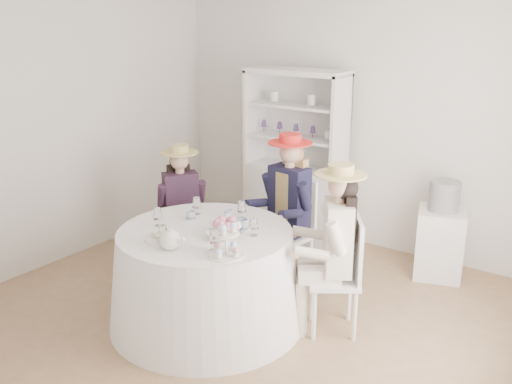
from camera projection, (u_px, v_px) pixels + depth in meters
The scene contains 21 objects.
ground at pixel (249, 311), 4.91m from camera, with size 4.50×4.50×0.00m, color olive.
wall_back at pixel (359, 122), 6.06m from camera, with size 4.50×4.50×0.00m, color white.
wall_front at pixel (21, 235), 2.95m from camera, with size 4.50×4.50×0.00m, color white.
wall_left at pixel (69, 128), 5.75m from camera, with size 4.50×4.50×0.00m, color white.
tea_table at pixel (206, 277), 4.64m from camera, with size 1.60×1.60×0.80m.
hutch at pixel (296, 181), 6.33m from camera, with size 1.27×0.81×1.89m.
side_table at pixel (439, 243), 5.48m from camera, with size 0.43×0.43×0.67m, color silver.
hatbox at pixel (444, 196), 5.34m from camera, with size 0.29×0.29×0.29m, color black.
guest_left at pixel (182, 202), 5.48m from camera, with size 0.55×0.52×1.27m.
guest_mid at pixel (288, 200), 5.24m from camera, with size 0.53×0.55×1.43m.
guest_right at pixel (335, 240), 4.40m from camera, with size 0.59×0.56×1.38m.
spare_chair at pixel (288, 211), 5.97m from camera, with size 0.49×0.49×0.87m.
teacup_a at pixel (191, 216), 4.76m from camera, with size 0.08×0.08×0.06m, color white.
teacup_b at pixel (228, 215), 4.76m from camera, with size 0.08×0.08×0.07m, color white.
teacup_c at pixel (243, 225), 4.53m from camera, with size 0.09×0.09×0.07m, color white.
flower_bowl at pixel (220, 236), 4.34m from camera, with size 0.19×0.19×0.05m, color white.
flower_arrangement at pixel (226, 225), 4.39m from camera, with size 0.18×0.19×0.07m.
table_teapot at pixel (171, 240), 4.15m from camera, with size 0.22×0.16×0.17m.
sandwich_plate at pixel (163, 237), 4.35m from camera, with size 0.29×0.29×0.06m.
cupcake_stand at pixel (226, 244), 4.03m from camera, with size 0.26×0.26×0.24m.
stemware_set at pixel (205, 222), 4.50m from camera, with size 0.84×0.87×0.15m.
Camera 1 is at (2.58, -3.54, 2.44)m, focal length 40.00 mm.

